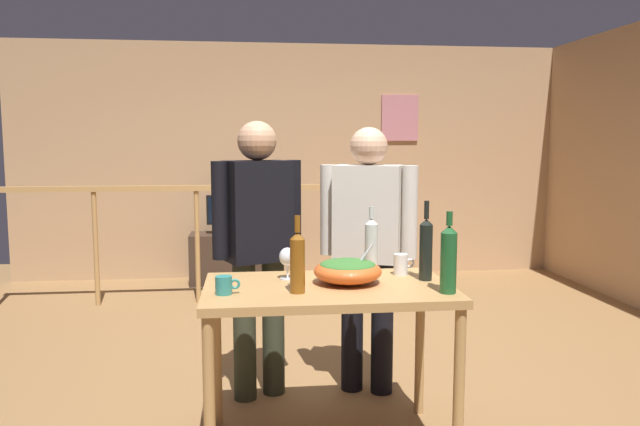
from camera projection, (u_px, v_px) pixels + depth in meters
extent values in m
plane|color=olive|center=(329.00, 384.00, 3.77)|extent=(8.34, 8.34, 0.00)
cube|color=tan|center=(292.00, 161.00, 6.79)|extent=(6.02, 0.10, 2.54)
cube|color=#BF757E|center=(400.00, 118.00, 6.82)|extent=(0.41, 0.03, 0.50)
cylinder|color=#B2844C|center=(96.00, 249.00, 5.54)|extent=(0.04, 0.04, 1.04)
cylinder|color=#B2844C|center=(197.00, 247.00, 5.65)|extent=(0.04, 0.04, 1.04)
cylinder|color=#B2844C|center=(295.00, 245.00, 5.75)|extent=(0.04, 0.04, 1.04)
cylinder|color=#B2844C|center=(390.00, 243.00, 5.85)|extent=(0.04, 0.04, 1.04)
cube|color=#B2844C|center=(196.00, 188.00, 5.59)|extent=(3.69, 0.07, 0.05)
cube|color=#B2844C|center=(390.00, 238.00, 5.85)|extent=(0.10, 0.10, 1.14)
cube|color=#38281E|center=(234.00, 258.00, 6.49)|extent=(0.90, 0.40, 0.53)
cube|color=black|center=(233.00, 232.00, 6.46)|extent=(0.20, 0.12, 0.02)
cylinder|color=black|center=(233.00, 228.00, 6.45)|extent=(0.03, 0.03, 0.08)
cube|color=black|center=(233.00, 210.00, 6.40)|extent=(0.54, 0.06, 0.31)
cube|color=black|center=(233.00, 210.00, 6.37)|extent=(0.50, 0.01, 0.28)
cube|color=#B2844C|center=(328.00, 289.00, 2.91)|extent=(1.17, 0.71, 0.04)
cylinder|color=#B2844C|center=(209.00, 404.00, 2.59)|extent=(0.05, 0.05, 0.76)
cylinder|color=#B2844C|center=(459.00, 392.00, 2.71)|extent=(0.05, 0.05, 0.76)
cylinder|color=#B2844C|center=(217.00, 353.00, 3.21)|extent=(0.05, 0.05, 0.76)
cylinder|color=#B2844C|center=(420.00, 345.00, 3.33)|extent=(0.05, 0.05, 0.76)
ellipsoid|color=#DB5B23|center=(348.00, 271.00, 2.95)|extent=(0.33, 0.33, 0.12)
ellipsoid|color=#38702D|center=(348.00, 265.00, 2.95)|extent=(0.27, 0.27, 0.05)
cylinder|color=silver|center=(361.00, 260.00, 2.95)|extent=(0.12, 0.01, 0.17)
cylinder|color=silver|center=(288.00, 279.00, 3.04)|extent=(0.07, 0.07, 0.01)
cylinder|color=silver|center=(287.00, 271.00, 3.04)|extent=(0.01, 0.01, 0.07)
ellipsoid|color=silver|center=(287.00, 257.00, 3.03)|extent=(0.08, 0.08, 0.09)
cylinder|color=#1E5628|center=(448.00, 263.00, 2.75)|extent=(0.07, 0.07, 0.27)
cone|color=#1E5628|center=(449.00, 229.00, 2.73)|extent=(0.07, 0.07, 0.03)
cylinder|color=#1E5628|center=(449.00, 218.00, 2.73)|extent=(0.03, 0.03, 0.06)
cylinder|color=brown|center=(298.00, 266.00, 2.75)|extent=(0.07, 0.07, 0.25)
cone|color=brown|center=(297.00, 236.00, 2.74)|extent=(0.07, 0.07, 0.03)
cylinder|color=brown|center=(297.00, 224.00, 2.73)|extent=(0.03, 0.03, 0.08)
cylinder|color=silver|center=(371.00, 248.00, 3.20)|extent=(0.07, 0.07, 0.25)
cone|color=silver|center=(371.00, 221.00, 3.18)|extent=(0.07, 0.07, 0.03)
cylinder|color=silver|center=(372.00, 212.00, 3.17)|extent=(0.03, 0.03, 0.06)
cylinder|color=black|center=(426.00, 253.00, 3.01)|extent=(0.06, 0.06, 0.27)
cone|color=black|center=(426.00, 222.00, 2.99)|extent=(0.06, 0.06, 0.03)
cylinder|color=black|center=(427.00, 210.00, 2.99)|extent=(0.02, 0.02, 0.09)
cylinder|color=teal|center=(224.00, 285.00, 2.74)|extent=(0.08, 0.08, 0.08)
torus|color=teal|center=(235.00, 284.00, 2.74)|extent=(0.05, 0.01, 0.05)
cylinder|color=white|center=(401.00, 265.00, 3.13)|extent=(0.07, 0.07, 0.11)
torus|color=white|center=(410.00, 263.00, 3.14)|extent=(0.05, 0.01, 0.05)
cylinder|color=#2D3323|center=(273.00, 327.00, 3.60)|extent=(0.13, 0.13, 0.81)
cylinder|color=#2D3323|center=(245.00, 331.00, 3.52)|extent=(0.13, 0.13, 0.81)
cube|color=black|center=(258.00, 211.00, 3.48)|extent=(0.41, 0.33, 0.57)
cylinder|color=black|center=(293.00, 207.00, 3.58)|extent=(0.09, 0.09, 0.54)
cylinder|color=black|center=(220.00, 210.00, 3.37)|extent=(0.09, 0.09, 0.54)
sphere|color=tan|center=(257.00, 141.00, 3.43)|extent=(0.22, 0.22, 0.22)
cylinder|color=black|center=(382.00, 328.00, 3.61)|extent=(0.13, 0.13, 0.79)
cylinder|color=black|center=(352.00, 325.00, 3.65)|extent=(0.13, 0.13, 0.79)
cube|color=beige|center=(368.00, 213.00, 3.55)|extent=(0.44, 0.34, 0.56)
cylinder|color=beige|center=(410.00, 212.00, 3.49)|extent=(0.09, 0.09, 0.53)
cylinder|color=beige|center=(328.00, 210.00, 3.61)|extent=(0.09, 0.09, 0.53)
sphere|color=#D8A884|center=(369.00, 146.00, 3.51)|extent=(0.22, 0.22, 0.22)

